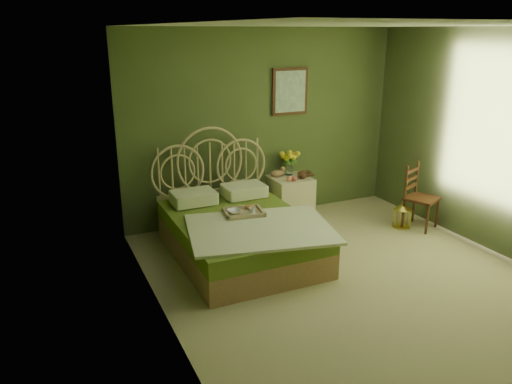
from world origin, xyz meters
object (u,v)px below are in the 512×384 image
nightstand (290,193)px  birdcage (402,215)px  chair (418,192)px  bed (238,231)px

nightstand → birdcage: bearing=-39.4°
chair → nightstand: bearing=119.2°
nightstand → chair: nightstand is taller
bed → nightstand: 1.44m
bed → chair: size_ratio=2.53×
nightstand → chair: size_ratio=1.17×
nightstand → birdcage: 1.57m
bed → chair: 2.57m
birdcage → bed: bearing=176.9°
bed → birdcage: bearing=-3.1°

